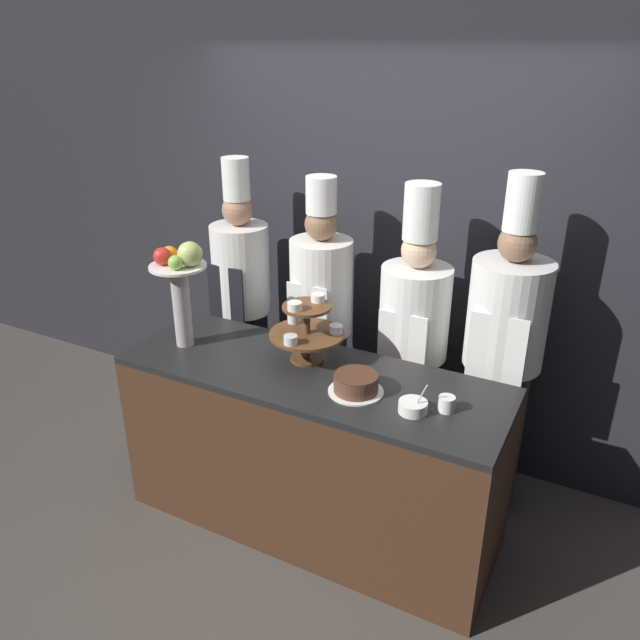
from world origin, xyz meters
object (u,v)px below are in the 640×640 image
(tiered_stand, at_px, (307,328))
(chef_left, at_px, (242,293))
(fruit_pedestal, at_px, (181,278))
(chef_right, at_px, (503,346))
(cup_white, at_px, (447,404))
(chef_center_left, at_px, (321,312))
(chef_center_right, at_px, (413,335))
(cake_round, at_px, (356,384))
(serving_bowl_near, at_px, (413,407))

(tiered_stand, distance_m, chef_left, 0.92)
(fruit_pedestal, relative_size, chef_right, 0.31)
(tiered_stand, relative_size, cup_white, 5.13)
(chef_center_left, bearing_deg, fruit_pedestal, -126.79)
(tiered_stand, xyz_separation_m, chef_center_right, (0.40, 0.51, -0.17))
(cake_round, distance_m, chef_left, 1.31)
(chef_center_left, bearing_deg, chef_left, 180.00)
(serving_bowl_near, bearing_deg, cup_white, 31.98)
(cup_white, height_order, serving_bowl_near, serving_bowl_near)
(chef_center_left, height_order, chef_right, chef_right)
(tiered_stand, height_order, chef_center_left, chef_center_left)
(cup_white, height_order, chef_center_left, chef_center_left)
(cup_white, distance_m, chef_center_right, 0.76)
(tiered_stand, relative_size, chef_center_left, 0.22)
(cup_white, distance_m, chef_right, 0.66)
(serving_bowl_near, bearing_deg, fruit_pedestal, 176.93)
(cake_round, relative_size, chef_right, 0.14)
(fruit_pedestal, relative_size, chef_center_right, 0.32)
(serving_bowl_near, xyz_separation_m, chef_left, (-1.42, 0.73, 0.03))
(serving_bowl_near, xyz_separation_m, chef_center_right, (-0.26, 0.73, -0.01))
(chef_left, distance_m, chef_center_right, 1.16)
(cake_round, relative_size, chef_center_right, 0.15)
(cup_white, distance_m, chef_center_left, 1.17)
(serving_bowl_near, height_order, chef_center_left, chef_center_left)
(tiered_stand, distance_m, cup_white, 0.82)
(serving_bowl_near, bearing_deg, chef_center_left, 139.37)
(chef_right, bearing_deg, chef_center_left, -180.00)
(tiered_stand, bearing_deg, serving_bowl_near, -18.34)
(serving_bowl_near, height_order, chef_right, chef_right)
(serving_bowl_near, bearing_deg, chef_center_right, 109.94)
(chef_left, bearing_deg, chef_center_right, 0.00)
(cake_round, distance_m, serving_bowl_near, 0.30)
(chef_left, relative_size, chef_center_left, 1.03)
(cup_white, xyz_separation_m, chef_right, (0.10, 0.65, 0.03))
(tiered_stand, xyz_separation_m, chef_right, (0.90, 0.51, -0.11))
(serving_bowl_near, relative_size, chef_center_right, 0.09)
(cup_white, xyz_separation_m, chef_center_left, (-0.98, 0.65, 0.01))
(tiered_stand, bearing_deg, cake_round, -26.37)
(cake_round, relative_size, serving_bowl_near, 1.71)
(cup_white, distance_m, serving_bowl_near, 0.15)
(cake_round, height_order, chef_left, chef_left)
(chef_left, bearing_deg, tiered_stand, -33.96)
(serving_bowl_near, distance_m, chef_right, 0.77)
(fruit_pedestal, distance_m, chef_left, 0.74)
(cake_round, distance_m, chef_right, 0.87)
(cake_round, distance_m, chef_center_right, 0.69)
(cake_round, bearing_deg, chef_center_left, 128.52)
(chef_center_right, bearing_deg, cup_white, -58.66)
(cake_round, xyz_separation_m, chef_center_right, (0.04, 0.69, -0.03))
(serving_bowl_near, relative_size, chef_right, 0.08)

